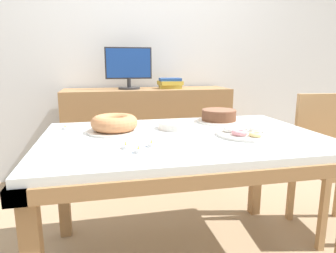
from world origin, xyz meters
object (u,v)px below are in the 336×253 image
(computer_monitor, at_px, (129,68))
(cake_chocolate_round, at_px, (219,116))
(tealight_near_front, at_px, (65,128))
(tealight_near_cakes, at_px, (138,150))
(cake_golden_bundt, at_px, (114,124))
(tealight_right_edge, at_px, (126,146))
(tealight_centre, at_px, (151,144))
(book_stack, at_px, (170,83))
(plate_stack, at_px, (175,125))
(chair, at_px, (330,156))
(pastry_platter, at_px, (245,133))

(computer_monitor, xyz_separation_m, cake_chocolate_round, (0.49, -0.99, -0.30))
(tealight_near_front, relative_size, tealight_near_cakes, 1.00)
(cake_golden_bundt, xyz_separation_m, tealight_right_edge, (0.03, -0.35, -0.04))
(computer_monitor, height_order, cake_golden_bundt, computer_monitor)
(tealight_centre, bearing_deg, computer_monitor, 88.58)
(book_stack, bearing_deg, tealight_near_cakes, -107.64)
(plate_stack, xyz_separation_m, tealight_near_front, (-0.63, 0.10, -0.01))
(tealight_centre, height_order, tealight_near_cakes, same)
(chair, height_order, tealight_near_front, chair)
(computer_monitor, xyz_separation_m, pastry_platter, (0.49, -1.37, -0.32))
(chair, height_order, pastry_platter, chair)
(cake_chocolate_round, height_order, tealight_right_edge, cake_chocolate_round)
(tealight_near_front, bearing_deg, tealight_near_cakes, -56.67)
(book_stack, distance_m, tealight_right_edge, 1.60)
(tealight_centre, distance_m, tealight_near_cakes, 0.11)
(tealight_near_cakes, bearing_deg, cake_golden_bundt, 100.93)
(book_stack, relative_size, plate_stack, 1.08)
(tealight_centre, xyz_separation_m, tealight_near_cakes, (-0.07, -0.08, 0.00))
(chair, height_order, tealight_near_cakes, chair)
(computer_monitor, relative_size, plate_stack, 2.02)
(book_stack, height_order, tealight_near_front, book_stack)
(cake_chocolate_round, relative_size, pastry_platter, 0.92)
(computer_monitor, height_order, tealight_near_front, computer_monitor)
(computer_monitor, bearing_deg, tealight_near_front, -114.68)
(computer_monitor, bearing_deg, cake_golden_bundt, -99.43)
(pastry_platter, bearing_deg, tealight_centre, -168.22)
(tealight_near_cakes, bearing_deg, computer_monitor, 86.08)
(cake_chocolate_round, distance_m, pastry_platter, 0.38)
(tealight_right_edge, distance_m, tealight_centre, 0.12)
(chair, height_order, book_stack, book_stack)
(tealight_near_front, bearing_deg, plate_stack, -9.13)
(tealight_right_edge, bearing_deg, tealight_centre, 3.49)
(book_stack, bearing_deg, chair, -52.29)
(cake_golden_bundt, bearing_deg, plate_stack, 3.36)
(book_stack, distance_m, plate_stack, 1.15)
(chair, distance_m, tealight_right_edge, 1.48)
(tealight_near_front, height_order, tealight_centre, same)
(computer_monitor, xyz_separation_m, book_stack, (0.39, 0.00, -0.14))
(tealight_near_cakes, bearing_deg, tealight_centre, 49.97)
(cake_chocolate_round, bearing_deg, tealight_near_cakes, -136.09)
(tealight_near_front, bearing_deg, pastry_platter, -20.29)
(tealight_centre, bearing_deg, cake_chocolate_round, 43.00)
(pastry_platter, height_order, tealight_centre, pastry_platter)
(cake_chocolate_round, xyz_separation_m, cake_golden_bundt, (-0.68, -0.15, 0.01))
(book_stack, xyz_separation_m, plate_stack, (-0.22, -1.12, -0.17))
(tealight_near_front, bearing_deg, computer_monitor, 65.32)
(computer_monitor, distance_m, plate_stack, 1.17)
(tealight_near_cakes, bearing_deg, chair, 17.93)
(cake_golden_bundt, distance_m, tealight_right_edge, 0.35)
(tealight_right_edge, distance_m, tealight_near_cakes, 0.09)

